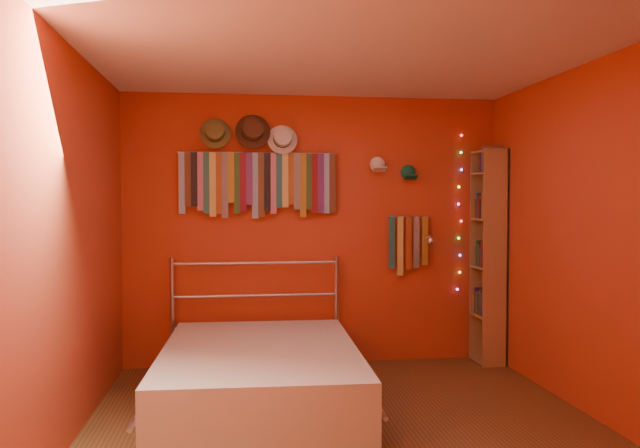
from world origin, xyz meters
name	(u,v)px	position (x,y,z in m)	size (l,w,h in m)	color
ground	(347,430)	(0.00, 0.00, 0.00)	(3.50, 3.50, 0.00)	#53371C
back_wall	(314,230)	(0.00, 1.75, 1.25)	(3.50, 0.02, 2.50)	#9E3919
right_wall	(595,240)	(1.75, 0.00, 1.25)	(0.02, 3.50, 2.50)	#9E3919
left_wall	(69,244)	(-1.75, 0.00, 1.25)	(0.02, 3.50, 2.50)	#9E3919
ceiling	(347,50)	(0.00, 0.00, 2.50)	(3.50, 3.50, 0.02)	white
tie_rack	(258,181)	(-0.52, 1.68, 1.70)	(1.45, 0.03, 0.60)	#BCBCC1
small_tie_rack	(408,242)	(0.89, 1.69, 1.14)	(0.40, 0.03, 0.56)	#BCBCC1
fedora_olive	(215,132)	(-0.91, 1.65, 2.14)	(0.28, 0.15, 0.28)	brown
fedora_brown	(253,130)	(-0.57, 1.65, 2.16)	(0.32, 0.17, 0.32)	#432818
fedora_white	(283,138)	(-0.30, 1.66, 2.09)	(0.27, 0.15, 0.27)	silver
cap_white	(377,165)	(0.59, 1.70, 1.86)	(0.16, 0.20, 0.16)	white
cap_green	(408,172)	(0.89, 1.70, 1.79)	(0.16, 0.20, 0.16)	#166549
fairy_lights	(460,213)	(1.40, 1.71, 1.41)	(0.06, 0.02, 1.50)	#FF3333
reading_lamp	(429,241)	(1.04, 1.52, 1.16)	(0.07, 0.29, 0.09)	#BCBCC1
bookshelf	(492,255)	(1.66, 1.53, 1.02)	(0.25, 0.34, 2.00)	olive
bed	(260,373)	(-0.55, 0.59, 0.23)	(1.59, 2.11, 1.01)	#BCBCC1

